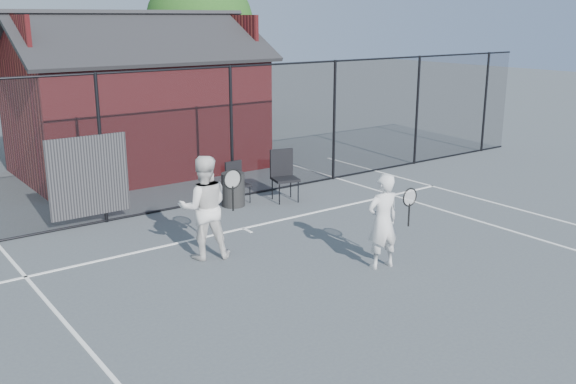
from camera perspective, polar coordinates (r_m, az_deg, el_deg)
ground at (r=10.38m, az=4.98°, el=-7.53°), size 80.00×80.00×0.00m
court_lines at (r=9.51m, az=10.31°, el=-9.90°), size 11.02×18.00×0.01m
fence at (r=13.81m, az=-9.67°, el=4.37°), size 22.04×3.00×3.00m
clubhouse at (r=17.71m, az=-13.27°, el=7.10°), size 6.50×4.36×4.19m
tree_right at (r=24.68m, az=-7.84°, el=14.48°), size 3.97×3.97×5.70m
player_front at (r=10.58m, az=8.43°, el=-2.57°), size 0.74×0.57×1.59m
player_back at (r=10.96m, az=-7.47°, el=-1.36°), size 1.07×0.96×1.79m
chair_left at (r=14.26m, az=-4.43°, el=0.79°), size 0.46×0.48×0.90m
chair_right at (r=14.33m, az=-0.26°, el=1.37°), size 0.66×0.68×1.12m
waste_bin at (r=14.06m, az=-4.90°, el=0.22°), size 0.58×0.58×0.74m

